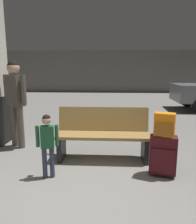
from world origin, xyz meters
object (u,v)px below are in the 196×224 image
Objects in this scene: bench at (103,134)px; child at (47,139)px; suitcase at (163,155)px; adult at (15,95)px; backpack_bright at (164,125)px.

bench is 1.71× the size of child.
child is (-1.66, -0.15, 0.25)m from suitcase.
child reaches higher than bench.
adult is at bearing 164.13° from bench.
suitcase is 1.78× the size of backpack_bright.
adult is (-2.63, 1.10, 0.29)m from backpack_bright.
suitcase is 2.94m from adult.
adult is (-0.97, 1.24, 0.48)m from child.
suitcase is 0.45m from backpack_bright.
adult is (-2.63, 1.10, 0.74)m from suitcase.
child is (-1.66, -0.15, -0.20)m from backpack_bright.
adult is at bearing 157.32° from backpack_bright.
suitcase is 1.68m from child.
adult is (-1.73, 0.49, 0.62)m from bench.
child is at bearing -174.95° from suitcase.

